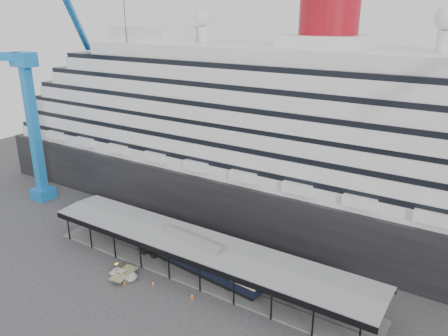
{
  "coord_description": "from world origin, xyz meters",
  "views": [
    {
      "loc": [
        35.2,
        -42.68,
        38.14
      ],
      "look_at": [
        2.47,
        8.0,
        16.9
      ],
      "focal_mm": 35.0,
      "sensor_mm": 36.0,
      "label": 1
    }
  ],
  "objects": [
    {
      "name": "crane_blue",
      "position": [
        -45.11,
        10.62,
        19.96
      ],
      "size": [
        22.63,
        19.19,
        47.6
      ],
      "color": "blue",
      "rests_on": "ground"
    },
    {
      "name": "traffic_cone_right",
      "position": [
        3.03,
        -1.23,
        0.42
      ],
      "size": [
        0.55,
        0.55,
        0.84
      ],
      "rotation": [
        0.0,
        0.0,
        -0.32
      ],
      "color": "#F6500D",
      "rests_on": "ground"
    },
    {
      "name": "pullman_carriage",
      "position": [
        -1.01,
        5.0,
        2.94
      ],
      "size": [
        25.08,
        5.56,
        24.44
      ],
      "rotation": [
        0.0,
        0.0,
        -0.1
      ],
      "color": "black",
      "rests_on": "ground"
    },
    {
      "name": "traffic_cone_mid",
      "position": [
        -3.8,
        -1.8,
        0.34
      ],
      "size": [
        0.42,
        0.42,
        0.69
      ],
      "rotation": [
        0.0,
        0.0,
        0.22
      ],
      "color": "#EF520D",
      "rests_on": "ground"
    },
    {
      "name": "platform_canopy",
      "position": [
        0.0,
        5.0,
        2.36
      ],
      "size": [
        56.0,
        9.18,
        5.3
      ],
      "color": "slate",
      "rests_on": "ground"
    },
    {
      "name": "traffic_cone_left",
      "position": [
        -7.52,
        -3.96,
        0.33
      ],
      "size": [
        0.4,
        0.4,
        0.66
      ],
      "rotation": [
        0.0,
        0.0,
        0.19
      ],
      "color": "#FA520D",
      "rests_on": "ground"
    },
    {
      "name": "cruise_ship",
      "position": [
        0.05,
        32.0,
        18.35
      ],
      "size": [
        130.0,
        30.0,
        43.9
      ],
      "color": "black",
      "rests_on": "ground"
    },
    {
      "name": "ground",
      "position": [
        0.0,
        0.0,
        0.0
      ],
      "size": [
        200.0,
        200.0,
        0.0
      ],
      "primitive_type": "plane",
      "color": "#373739",
      "rests_on": "ground"
    },
    {
      "name": "port_truck",
      "position": [
        -8.93,
        -2.66,
        0.61
      ],
      "size": [
        4.59,
        2.55,
        1.21
      ],
      "primitive_type": "imported",
      "rotation": [
        0.0,
        0.0,
        1.7
      ],
      "color": "white",
      "rests_on": "ground"
    }
  ]
}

